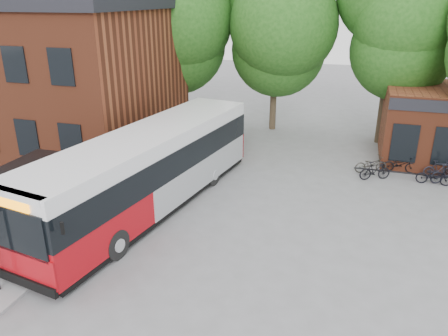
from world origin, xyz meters
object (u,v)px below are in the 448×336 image
(bus_shelter, at_px, (21,214))
(bicycle_2, at_px, (400,164))
(bicycle_1, at_px, (375,171))
(bicycle_7, at_px, (448,174))
(city_bus, at_px, (150,171))
(bicycle_0, at_px, (371,164))
(bicycle_6, at_px, (434,176))
(bicycle_5, at_px, (439,169))

(bus_shelter, xyz_separation_m, bicycle_2, (13.45, 11.97, -1.01))
(bicycle_1, bearing_deg, bus_shelter, 105.86)
(bicycle_1, relative_size, bicycle_7, 0.97)
(city_bus, height_order, bicycle_7, city_bus)
(bicycle_0, bearing_deg, bicycle_2, -95.74)
(bus_shelter, relative_size, bicycle_6, 4.22)
(city_bus, height_order, bicycle_2, city_bus)
(bicycle_5, bearing_deg, bicycle_2, 74.24)
(bicycle_2, bearing_deg, bicycle_7, -119.75)
(city_bus, distance_m, bicycle_2, 13.06)
(city_bus, height_order, bicycle_1, city_bus)
(bicycle_1, bearing_deg, bicycle_5, -93.70)
(bus_shelter, xyz_separation_m, bicycle_7, (15.58, 11.05, -0.95))
(bus_shelter, height_order, bicycle_1, bus_shelter)
(bicycle_2, bearing_deg, bicycle_6, -135.55)
(bus_shelter, bearing_deg, city_bus, 57.53)
(bicycle_7, bearing_deg, bicycle_1, 80.16)
(bus_shelter, distance_m, bicycle_0, 16.65)
(bicycle_1, relative_size, bicycle_2, 0.95)
(bus_shelter, height_order, bicycle_0, bus_shelter)
(bicycle_6, bearing_deg, bicycle_2, 52.01)
(bus_shelter, distance_m, city_bus, 5.29)
(bicycle_5, xyz_separation_m, bicycle_7, (0.27, -0.71, 0.04))
(city_bus, bearing_deg, bicycle_5, 39.85)
(bicycle_6, distance_m, bicycle_7, 0.70)
(bicycle_7, bearing_deg, city_bus, 98.93)
(city_bus, relative_size, bicycle_5, 8.80)
(bus_shelter, relative_size, city_bus, 0.52)
(bicycle_6, bearing_deg, bus_shelter, 126.94)
(bicycle_1, height_order, bicycle_7, bicycle_7)
(bicycle_5, bearing_deg, bicycle_7, -168.00)
(bicycle_2, height_order, bicycle_6, bicycle_2)
(bicycle_2, distance_m, bicycle_7, 2.32)
(bicycle_0, relative_size, bicycle_1, 1.07)
(bicycle_5, height_order, bicycle_7, bicycle_7)
(city_bus, bearing_deg, bicycle_1, 42.56)
(bicycle_1, relative_size, bicycle_6, 0.97)
(bicycle_1, xyz_separation_m, bicycle_5, (3.12, 1.22, -0.02))
(bicycle_1, relative_size, bicycle_5, 1.05)
(bicycle_7, bearing_deg, bicycle_6, 96.97)
(bicycle_2, bearing_deg, city_bus, 118.95)
(bicycle_1, distance_m, bicycle_6, 2.77)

